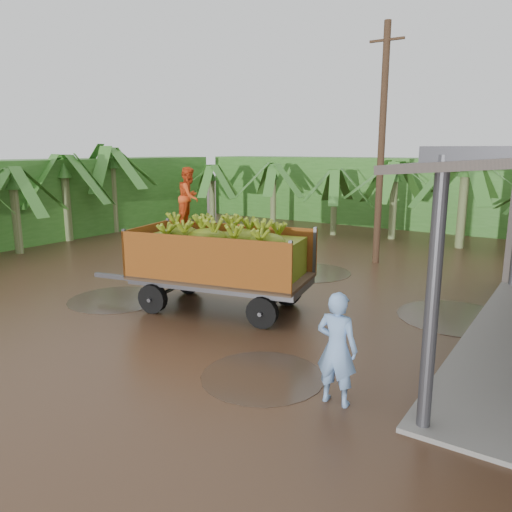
# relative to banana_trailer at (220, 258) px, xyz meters

# --- Properties ---
(ground) EXTENTS (100.00, 100.00, 0.00)m
(ground) POSITION_rel_banana_trailer_xyz_m (0.71, 0.82, -1.36)
(ground) COLOR black
(ground) RESTS_ON ground
(hedge_north) EXTENTS (22.00, 3.00, 3.60)m
(hedge_north) POSITION_rel_banana_trailer_xyz_m (-1.29, 16.82, 0.44)
(hedge_north) COLOR #2D661E
(hedge_north) RESTS_ON ground
(hedge_west) EXTENTS (3.00, 18.00, 3.60)m
(hedge_west) POSITION_rel_banana_trailer_xyz_m (-13.29, 4.82, 0.44)
(hedge_west) COLOR #2D661E
(hedge_west) RESTS_ON ground
(banana_trailer) EXTENTS (6.32, 3.07, 3.62)m
(banana_trailer) POSITION_rel_banana_trailer_xyz_m (0.00, 0.00, 0.00)
(banana_trailer) COLOR #AF5C19
(banana_trailer) RESTS_ON ground
(man_blue) EXTENTS (0.70, 0.47, 1.89)m
(man_blue) POSITION_rel_banana_trailer_xyz_m (4.58, -2.87, -0.41)
(man_blue) COLOR #7AA4DF
(man_blue) RESTS_ON ground
(utility_pole) EXTENTS (1.20, 0.24, 8.26)m
(utility_pole) POSITION_rel_banana_trailer_xyz_m (1.40, 7.40, 2.82)
(utility_pole) COLOR #47301E
(utility_pole) RESTS_ON ground
(banana_plants) EXTENTS (25.23, 20.00, 4.29)m
(banana_plants) POSITION_rel_banana_trailer_xyz_m (-4.55, 7.58, 0.50)
(banana_plants) COLOR #2D661E
(banana_plants) RESTS_ON ground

